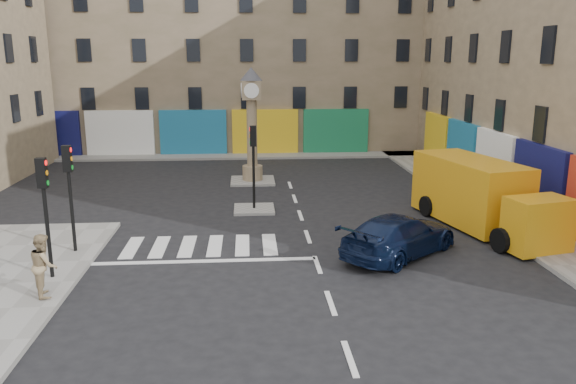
{
  "coord_description": "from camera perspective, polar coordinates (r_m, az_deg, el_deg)",
  "views": [
    {
      "loc": [
        -2.25,
        -16.43,
        6.69
      ],
      "look_at": [
        -0.83,
        3.11,
        2.0
      ],
      "focal_mm": 35.0,
      "sensor_mm": 36.0,
      "label": 1
    }
  ],
  "objects": [
    {
      "name": "yellow_van",
      "position": [
        23.72,
        18.95,
        -0.34
      ],
      "size": [
        3.83,
        7.67,
        2.68
      ],
      "rotation": [
        0.0,
        0.0,
        0.23
      ],
      "color": "orange",
      "rests_on": "ground"
    },
    {
      "name": "island_far",
      "position": [
        31.15,
        -3.61,
        1.14
      ],
      "size": [
        2.4,
        2.4,
        0.12
      ],
      "primitive_type": "cube",
      "color": "gray",
      "rests_on": "ground"
    },
    {
      "name": "traffic_light_left_near",
      "position": [
        18.16,
        -23.51,
        -0.62
      ],
      "size": [
        0.28,
        0.22,
        3.7
      ],
      "color": "black",
      "rests_on": "sidewalk_left"
    },
    {
      "name": "traffic_light_island",
      "position": [
        24.77,
        -3.54,
        3.91
      ],
      "size": [
        0.28,
        0.22,
        3.7
      ],
      "color": "black",
      "rests_on": "island_near"
    },
    {
      "name": "ground",
      "position": [
        17.88,
        3.4,
        -8.53
      ],
      "size": [
        120.0,
        120.0,
        0.0
      ],
      "primitive_type": "plane",
      "color": "black",
      "rests_on": "ground"
    },
    {
      "name": "building_far",
      "position": [
        44.5,
        -6.66,
        15.7
      ],
      "size": [
        32.0,
        10.0,
        17.0
      ],
      "primitive_type": "cube",
      "color": "#8D775E",
      "rests_on": "ground"
    },
    {
      "name": "sidewalk_far",
      "position": [
        39.23,
        -6.67,
        3.66
      ],
      "size": [
        32.0,
        2.4,
        0.15
      ],
      "primitive_type": "cube",
      "color": "gray",
      "rests_on": "ground"
    },
    {
      "name": "clock_pillar",
      "position": [
        30.59,
        -3.71,
        7.54
      ],
      "size": [
        1.2,
        1.2,
        6.1
      ],
      "color": "#9B8565",
      "rests_on": "island_far"
    },
    {
      "name": "sidewalk_right",
      "position": [
        29.36,
        17.85,
        -0.22
      ],
      "size": [
        2.6,
        30.0,
        0.15
      ],
      "primitive_type": "cube",
      "color": "gray",
      "rests_on": "ground"
    },
    {
      "name": "island_near",
      "position": [
        25.32,
        -3.46,
        -1.75
      ],
      "size": [
        1.8,
        1.8,
        0.12
      ],
      "primitive_type": "cube",
      "color": "gray",
      "rests_on": "ground"
    },
    {
      "name": "pedestrian_tan",
      "position": [
        17.24,
        -23.56,
        -6.81
      ],
      "size": [
        0.97,
        1.07,
        1.8
      ],
      "primitive_type": "imported",
      "rotation": [
        0.0,
        0.0,
        1.97
      ],
      "color": "tan",
      "rests_on": "sidewalk_left"
    },
    {
      "name": "navy_sedan",
      "position": [
        19.81,
        11.26,
        -4.34
      ],
      "size": [
        5.08,
        4.77,
        1.44
      ],
      "primitive_type": "imported",
      "rotation": [
        0.0,
        0.0,
        2.28
      ],
      "color": "black",
      "rests_on": "ground"
    },
    {
      "name": "traffic_light_left_far",
      "position": [
        20.38,
        -21.35,
        1.01
      ],
      "size": [
        0.28,
        0.22,
        3.7
      ],
      "color": "black",
      "rests_on": "sidewalk_left"
    }
  ]
}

